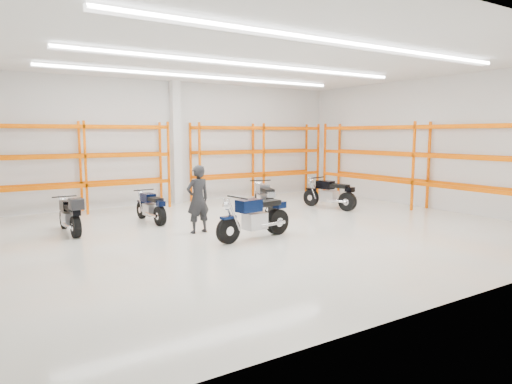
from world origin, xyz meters
TOP-DOWN VIEW (x-y plane):
  - ground at (0.00, 0.00)m, footprint 14.00×14.00m
  - room_shell at (0.00, 0.03)m, footprint 14.02×12.02m
  - motorcycle_main at (-0.61, -0.73)m, footprint 2.24×0.74m
  - motorcycle_back_a at (-4.43, 2.25)m, footprint 0.63×1.97m
  - motorcycle_back_b at (-2.13, 2.65)m, footprint 0.62×1.88m
  - motorcycle_back_c at (1.45, 2.06)m, footprint 0.97×2.07m
  - motorcycle_back_d at (3.97, 1.70)m, footprint 0.80×2.14m
  - standing_man at (-1.57, 0.65)m, footprint 0.68×0.48m
  - structural_column at (0.00, 5.82)m, footprint 0.32×0.32m
  - pallet_racking_back_left at (-3.40, 5.48)m, footprint 5.67×0.87m
  - pallet_racking_back_right at (3.40, 5.48)m, footprint 5.67×0.87m
  - pallet_racking_side at (6.48, 0.00)m, footprint 0.87×9.07m

SIDE VIEW (x-z plane):
  - ground at x=0.00m, z-range 0.00..0.00m
  - motorcycle_back_b at x=-2.13m, z-range -0.03..0.89m
  - motorcycle_back_a at x=-4.43m, z-range -0.02..0.99m
  - motorcycle_back_c at x=1.45m, z-range -0.03..1.02m
  - motorcycle_back_d at x=3.97m, z-range -0.03..1.03m
  - motorcycle_main at x=-0.61m, z-range -0.04..1.07m
  - standing_man at x=-1.57m, z-range 0.00..1.78m
  - pallet_racking_back_left at x=-3.40m, z-range 0.29..3.29m
  - pallet_racking_back_right at x=3.40m, z-range 0.29..3.29m
  - pallet_racking_side at x=6.48m, z-range 0.31..3.31m
  - structural_column at x=0.00m, z-range 0.00..4.50m
  - room_shell at x=0.00m, z-range 1.03..5.54m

